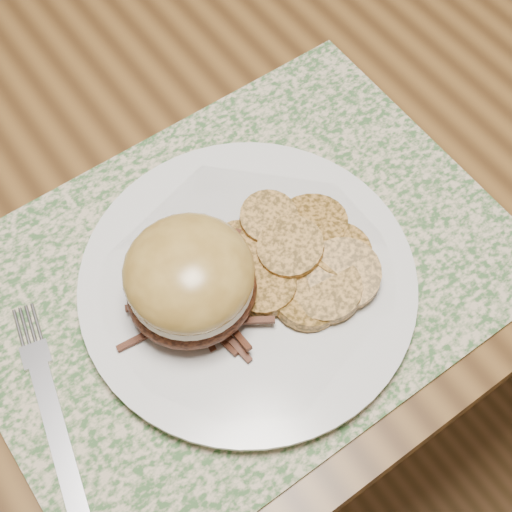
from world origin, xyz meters
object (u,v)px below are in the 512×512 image
Objects in this scene: dining_table at (35,175)px; fork at (51,409)px; pork_sandwich at (190,280)px; dinner_plate at (248,283)px.

dining_table is 0.30m from fork.
fork reaches higher than dining_table.
dining_table is 8.16× the size of fork.
pork_sandwich reaches higher than fork.
pork_sandwich is 0.59× the size of fork.
dinner_plate is at bearing -72.60° from dining_table.
dinner_plate is 2.38× the size of pork_sandwich.
dinner_plate is at bearing -6.35° from pork_sandwich.
dinner_plate is 0.07m from pork_sandwich.
pork_sandwich is (0.04, -0.26, 0.14)m from dining_table.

